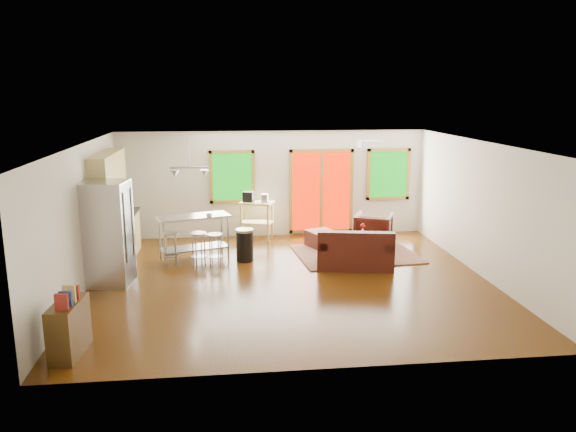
{
  "coord_description": "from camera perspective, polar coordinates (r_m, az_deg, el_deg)",
  "views": [
    {
      "loc": [
        -1.2,
        -10.09,
        3.53
      ],
      "look_at": [
        0.0,
        0.3,
        1.2
      ],
      "focal_mm": 35.0,
      "sensor_mm": 36.0,
      "label": 1
    }
  ],
  "objects": [
    {
      "name": "pendant_light",
      "position": [
        11.73,
        -9.98,
        4.37
      ],
      "size": [
        0.8,
        0.18,
        0.79
      ],
      "color": "gray",
      "rests_on": "ceiling"
    },
    {
      "name": "french_doors",
      "position": [
        13.97,
        3.4,
        2.52
      ],
      "size": [
        1.6,
        0.05,
        2.1
      ],
      "color": "#A81100",
      "rests_on": "back_wall"
    },
    {
      "name": "cup",
      "position": [
        11.77,
        -8.01,
        0.08
      ],
      "size": [
        0.14,
        0.12,
        0.12
      ],
      "primitive_type": "imported",
      "rotation": [
        0.0,
        0.0,
        0.2
      ],
      "color": "silver",
      "rests_on": "island"
    },
    {
      "name": "right_wall",
      "position": [
        11.46,
        19.2,
        0.63
      ],
      "size": [
        0.02,
        7.0,
        2.6
      ],
      "primitive_type": "cube",
      "color": "beige",
      "rests_on": "ground"
    },
    {
      "name": "loveseat",
      "position": [
        11.56,
        6.82,
        -3.64
      ],
      "size": [
        1.66,
        1.14,
        0.81
      ],
      "rotation": [
        0.0,
        0.0,
        -0.19
      ],
      "color": "black",
      "rests_on": "floor"
    },
    {
      "name": "book",
      "position": [
        12.62,
        8.4,
        -1.2
      ],
      "size": [
        0.24,
        0.07,
        0.32
      ],
      "primitive_type": "imported",
      "rotation": [
        0.0,
        0.0,
        0.17
      ],
      "color": "maroon",
      "rests_on": "coffee_table"
    },
    {
      "name": "bookshelf",
      "position": [
        8.32,
        -21.38,
        -10.51
      ],
      "size": [
        0.4,
        0.87,
        1.0
      ],
      "rotation": [
        0.0,
        0.0,
        -0.09
      ],
      "color": "#34230C",
      "rests_on": "floor"
    },
    {
      "name": "rug",
      "position": [
        12.53,
        6.88,
        -3.84
      ],
      "size": [
        2.75,
        2.22,
        0.03
      ],
      "primitive_type": "cube",
      "rotation": [
        0.0,
        0.0,
        0.1
      ],
      "color": "#58653F",
      "rests_on": "floor"
    },
    {
      "name": "bar_stool_c",
      "position": [
        11.57,
        -7.43,
        -2.67
      ],
      "size": [
        0.38,
        0.38,
        0.69
      ],
      "rotation": [
        0.0,
        0.0,
        -0.2
      ],
      "color": "#B7BABC",
      "rests_on": "floor"
    },
    {
      "name": "window_right",
      "position": [
        14.3,
        10.17,
        4.2
      ],
      "size": [
        1.1,
        0.05,
        1.3
      ],
      "color": "#09520B",
      "rests_on": "back_wall"
    },
    {
      "name": "bar_stool_b",
      "position": [
        11.58,
        -9.08,
        -2.57
      ],
      "size": [
        0.45,
        0.45,
        0.72
      ],
      "rotation": [
        0.0,
        0.0,
        0.4
      ],
      "color": "#B7BABC",
      "rests_on": "floor"
    },
    {
      "name": "ottoman",
      "position": [
        13.01,
        3.39,
        -2.33
      ],
      "size": [
        0.75,
        0.75,
        0.38
      ],
      "primitive_type": "cube",
      "rotation": [
        0.0,
        0.0,
        0.4
      ],
      "color": "black",
      "rests_on": "floor"
    },
    {
      "name": "front_wall",
      "position": [
        7.05,
        3.58,
        -5.9
      ],
      "size": [
        7.5,
        0.02,
        2.6
      ],
      "primitive_type": "cube",
      "color": "beige",
      "rests_on": "ground"
    },
    {
      "name": "refrigerator",
      "position": [
        10.84,
        -17.78,
        -1.71
      ],
      "size": [
        0.87,
        0.84,
        1.94
      ],
      "rotation": [
        0.0,
        0.0,
        -0.12
      ],
      "color": "#B7BABC",
      "rests_on": "floor"
    },
    {
      "name": "vase",
      "position": [
        12.52,
        7.59,
        -1.54
      ],
      "size": [
        0.21,
        0.22,
        0.28
      ],
      "rotation": [
        0.0,
        0.0,
        -0.38
      ],
      "color": "silver",
      "rests_on": "coffee_table"
    },
    {
      "name": "left_wall",
      "position": [
        10.65,
        -20.34,
        -0.33
      ],
      "size": [
        0.02,
        7.0,
        2.6
      ],
      "primitive_type": "cube",
      "color": "beige",
      "rests_on": "ground"
    },
    {
      "name": "window_left",
      "position": [
        13.7,
        -5.7,
        3.98
      ],
      "size": [
        1.1,
        0.05,
        1.3
      ],
      "color": "#09520B",
      "rests_on": "back_wall"
    },
    {
      "name": "ceiling",
      "position": [
        10.2,
        0.2,
        7.39
      ],
      "size": [
        7.5,
        7.0,
        0.02
      ],
      "primitive_type": "cube",
      "color": "silver",
      "rests_on": "ground"
    },
    {
      "name": "coffee_table",
      "position": [
        12.79,
        8.39,
        -2.19
      ],
      "size": [
        0.97,
        0.69,
        0.35
      ],
      "rotation": [
        0.0,
        0.0,
        0.2
      ],
      "color": "#34230C",
      "rests_on": "floor"
    },
    {
      "name": "floor",
      "position": [
        10.76,
        0.18,
        -6.65
      ],
      "size": [
        7.5,
        7.0,
        0.02
      ],
      "primitive_type": "cube",
      "color": "#341A05",
      "rests_on": "ground"
    },
    {
      "name": "back_wall",
      "position": [
        13.83,
        -1.53,
        3.28
      ],
      "size": [
        7.5,
        0.02,
        2.6
      ],
      "primitive_type": "cube",
      "color": "beige",
      "rests_on": "ground"
    },
    {
      "name": "ceiling_flush",
      "position": [
        11.1,
        8.12,
        7.26
      ],
      "size": [
        0.35,
        0.35,
        0.12
      ],
      "primitive_type": "cube",
      "color": "white",
      "rests_on": "ceiling"
    },
    {
      "name": "kitchen_cart",
      "position": [
        13.48,
        -3.31,
        0.89
      ],
      "size": [
        0.9,
        0.73,
        1.18
      ],
      "rotation": [
        0.0,
        0.0,
        -0.34
      ],
      "color": "tan",
      "rests_on": "floor"
    },
    {
      "name": "cabinets",
      "position": [
        12.29,
        -17.16,
        -0.24
      ],
      "size": [
        0.64,
        2.24,
        2.3
      ],
      "color": "tan",
      "rests_on": "floor"
    },
    {
      "name": "island",
      "position": [
        12.11,
        -9.53,
        -1.35
      ],
      "size": [
        1.62,
        1.03,
        0.95
      ],
      "rotation": [
        0.0,
        0.0,
        0.31
      ],
      "color": "#B7BABC",
      "rests_on": "floor"
    },
    {
      "name": "armchair",
      "position": [
        13.24,
        8.68,
        -1.19
      ],
      "size": [
        1.05,
        1.02,
        0.83
      ],
      "primitive_type": "imported",
      "rotation": [
        0.0,
        0.0,
        2.73
      ],
      "color": "black",
      "rests_on": "floor"
    },
    {
      "name": "trash_can",
      "position": [
        11.93,
        -4.41,
        -2.93
      ],
      "size": [
        0.48,
        0.48,
        0.69
      ],
      "rotation": [
        0.0,
        0.0,
        -0.33
      ],
      "color": "black",
      "rests_on": "floor"
    },
    {
      "name": "bar_stool_a",
      "position": [
        11.79,
        -11.84,
        -2.46
      ],
      "size": [
        0.39,
        0.39,
        0.71
      ],
      "rotation": [
        0.0,
        0.0,
        0.18
      ],
      "color": "#B7BABC",
      "rests_on": "floor"
    }
  ]
}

